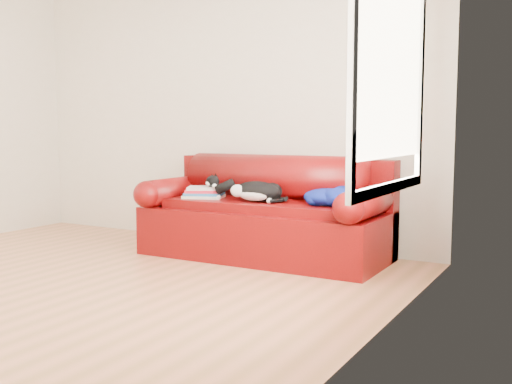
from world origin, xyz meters
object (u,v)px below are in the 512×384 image
blanket (331,196)px  cat (256,192)px  sofa_base (264,230)px  book_stack (205,192)px

blanket → cat: bearing=-170.6°
cat → sofa_base: bearing=66.7°
cat → blanket: (0.63, 0.10, -0.01)m
book_stack → cat: size_ratio=0.66×
blanket → book_stack: bearing=-175.7°
book_stack → cat: (0.53, -0.02, 0.03)m
sofa_base → blanket: (0.63, -0.03, 0.33)m
book_stack → blanket: 1.17m
blanket → sofa_base: bearing=177.6°
sofa_base → book_stack: size_ratio=5.24×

